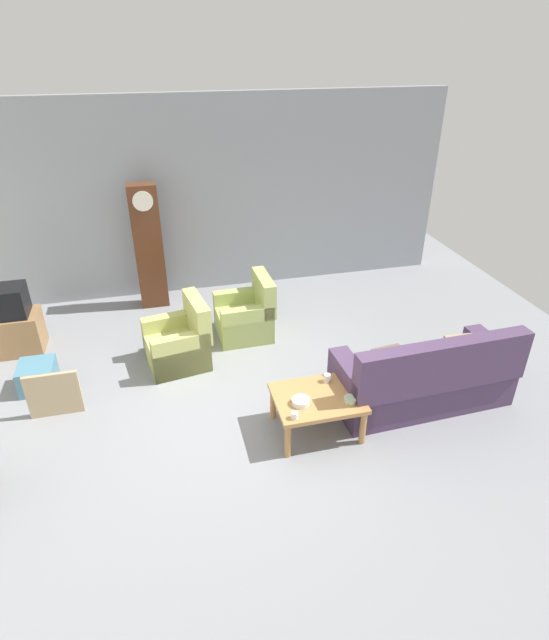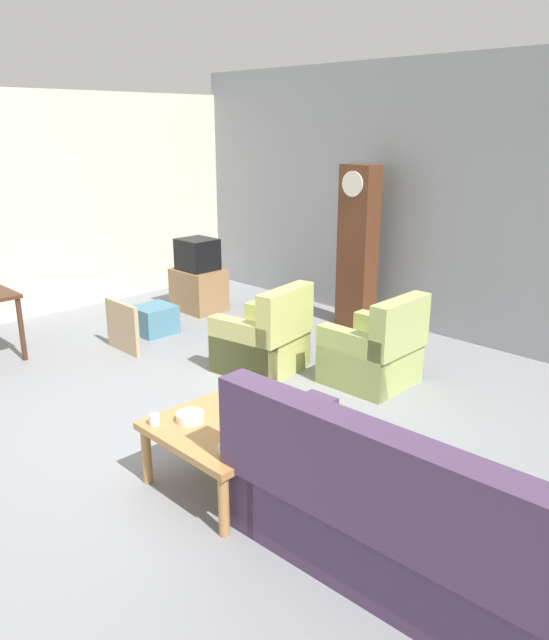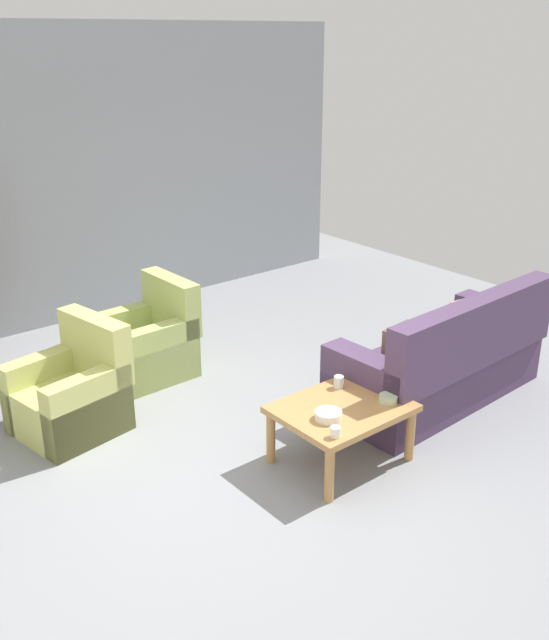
{
  "view_description": "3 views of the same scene",
  "coord_description": "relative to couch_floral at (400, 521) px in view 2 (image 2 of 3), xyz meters",
  "views": [
    {
      "loc": [
        -0.82,
        -4.72,
        3.94
      ],
      "look_at": [
        0.42,
        0.25,
        1.06
      ],
      "focal_mm": 28.52,
      "sensor_mm": 36.0,
      "label": 1
    },
    {
      "loc": [
        3.7,
        -2.94,
        2.47
      ],
      "look_at": [
        0.14,
        0.59,
        0.87
      ],
      "focal_mm": 34.68,
      "sensor_mm": 36.0,
      "label": 2
    },
    {
      "loc": [
        -2.69,
        -3.89,
        3.08
      ],
      "look_at": [
        0.49,
        -0.0,
        1.06
      ],
      "focal_mm": 40.46,
      "sensor_mm": 36.0,
      "label": 3
    }
  ],
  "objects": [
    {
      "name": "pegboard_wall_left",
      "position": [
        -6.31,
        0.77,
        1.09
      ],
      "size": [
        0.12,
        6.4,
        2.88
      ],
      "primitive_type": "cube",
      "color": "beige",
      "rests_on": "ground_plane"
    },
    {
      "name": "storage_box_blue",
      "position": [
        -4.57,
        1.46,
        -0.18
      ],
      "size": [
        0.43,
        0.46,
        0.34
      ],
      "primitive_type": "cube",
      "color": "teal",
      "rests_on": "ground_plane"
    },
    {
      "name": "tv_stand_cabinet",
      "position": [
        -4.97,
        2.47,
        -0.07
      ],
      "size": [
        0.68,
        0.52,
        0.57
      ],
      "primitive_type": "cube",
      "color": "#997047",
      "rests_on": "ground_plane"
    },
    {
      "name": "ground_plane",
      "position": [
        -2.11,
        0.37,
        -0.35
      ],
      "size": [
        10.4,
        10.4,
        0.0
      ],
      "primitive_type": "plane",
      "color": "gray"
    },
    {
      "name": "tv_crt",
      "position": [
        -4.97,
        2.47,
        0.43
      ],
      "size": [
        0.48,
        0.44,
        0.42
      ],
      "primitive_type": "cube",
      "color": "black",
      "rests_on": "tv_stand_cabinet"
    },
    {
      "name": "couch_floral",
      "position": [
        0.0,
        0.0,
        0.0
      ],
      "size": [
        2.13,
        0.96,
        1.04
      ],
      "color": "#4C3856",
      "rests_on": "ground_plane"
    },
    {
      "name": "armchair_olive_near",
      "position": [
        -2.76,
        1.6,
        -0.05
      ],
      "size": [
        0.91,
        0.88,
        0.92
      ],
      "color": "#B7BC66",
      "rests_on": "ground_plane"
    },
    {
      "name": "framed_picture_leaning",
      "position": [
        -4.28,
        0.85,
        -0.07
      ],
      "size": [
        0.6,
        0.05,
        0.57
      ],
      "primitive_type": "cube",
      "color": "tan",
      "rests_on": "ground_plane"
    },
    {
      "name": "cup_blue_rimmed",
      "position": [
        -1.2,
        0.09,
        0.17
      ],
      "size": [
        0.08,
        0.08,
        0.1
      ],
      "primitive_type": "cylinder",
      "color": "silver",
      "rests_on": "coffee_table_wood"
    },
    {
      "name": "coffee_table_wood",
      "position": [
        -1.39,
        -0.15,
        0.05
      ],
      "size": [
        0.96,
        0.76,
        0.47
      ],
      "color": "#B27F47",
      "rests_on": "ground_plane"
    },
    {
      "name": "garage_door_wall",
      "position": [
        -2.11,
        3.97,
        1.25
      ],
      "size": [
        8.4,
        0.16,
        3.2
      ],
      "primitive_type": "cube",
      "color": "gray",
      "rests_on": "ground_plane"
    },
    {
      "name": "armchair_olive_far",
      "position": [
        -1.74,
        2.12,
        -0.05
      ],
      "size": [
        0.81,
        0.78,
        0.92
      ],
      "color": "#A8B765",
      "rests_on": "ground_plane"
    },
    {
      "name": "bowl_shallow_green",
      "position": [
        -1.08,
        -0.33,
        0.15
      ],
      "size": [
        0.14,
        0.14,
        0.06
      ],
      "primitive_type": "cylinder",
      "color": "#B2C69E",
      "rests_on": "coffee_table_wood"
    },
    {
      "name": "grandfather_clock",
      "position": [
        -3.03,
        3.46,
        0.66
      ],
      "size": [
        0.44,
        0.3,
        2.01
      ],
      "color": "#562D19",
      "rests_on": "ground_plane"
    },
    {
      "name": "bowl_white_stacked",
      "position": [
        -1.61,
        -0.23,
        0.15
      ],
      "size": [
        0.2,
        0.2,
        0.06
      ],
      "primitive_type": "cylinder",
      "color": "white",
      "rests_on": "coffee_table_wood"
    },
    {
      "name": "cup_white_porcelain",
      "position": [
        -1.74,
        -0.44,
        0.16
      ],
      "size": [
        0.07,
        0.07,
        0.08
      ],
      "primitive_type": "cylinder",
      "color": "white",
      "rests_on": "coffee_table_wood"
    }
  ]
}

